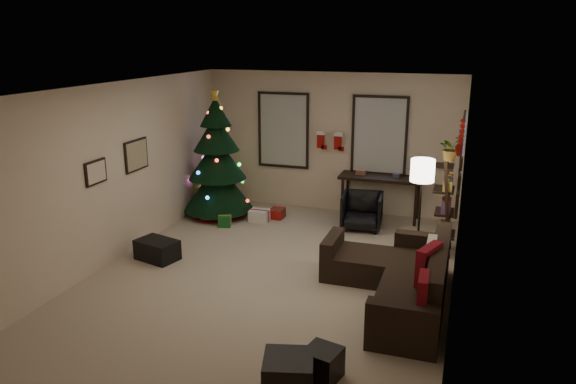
# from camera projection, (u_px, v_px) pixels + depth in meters

# --- Properties ---
(floor) EXTENTS (7.00, 7.00, 0.00)m
(floor) POSITION_uv_depth(u_px,v_px,m) (268.00, 280.00, 7.81)
(floor) COLOR #B9A58C
(floor) RESTS_ON ground
(ceiling) EXTENTS (7.00, 7.00, 0.00)m
(ceiling) POSITION_uv_depth(u_px,v_px,m) (266.00, 88.00, 7.07)
(ceiling) COLOR white
(ceiling) RESTS_ON floor
(wall_back) EXTENTS (5.00, 0.00, 5.00)m
(wall_back) POSITION_uv_depth(u_px,v_px,m) (330.00, 143.00, 10.63)
(wall_back) COLOR beige
(wall_back) RESTS_ON floor
(wall_front) EXTENTS (5.00, 0.00, 5.00)m
(wall_front) POSITION_uv_depth(u_px,v_px,m) (109.00, 304.00, 4.25)
(wall_front) COLOR beige
(wall_front) RESTS_ON floor
(wall_left) EXTENTS (0.00, 7.00, 7.00)m
(wall_left) POSITION_uv_depth(u_px,v_px,m) (111.00, 175.00, 8.20)
(wall_left) COLOR beige
(wall_left) RESTS_ON floor
(wall_right) EXTENTS (0.00, 7.00, 7.00)m
(wall_right) POSITION_uv_depth(u_px,v_px,m) (459.00, 206.00, 6.68)
(wall_right) COLOR beige
(wall_right) RESTS_ON floor
(window_back_left) EXTENTS (1.05, 0.06, 1.50)m
(window_back_left) POSITION_uv_depth(u_px,v_px,m) (284.00, 130.00, 10.84)
(window_back_left) COLOR #728CB2
(window_back_left) RESTS_ON wall_back
(window_back_right) EXTENTS (1.05, 0.06, 1.50)m
(window_back_right) POSITION_uv_depth(u_px,v_px,m) (379.00, 135.00, 10.26)
(window_back_right) COLOR #728CB2
(window_back_right) RESTS_ON wall_back
(window_right_wall) EXTENTS (0.06, 0.90, 1.30)m
(window_right_wall) POSITION_uv_depth(u_px,v_px,m) (463.00, 153.00, 8.98)
(window_right_wall) COLOR #728CB2
(window_right_wall) RESTS_ON wall_right
(christmas_tree) EXTENTS (1.33, 1.33, 2.48)m
(christmas_tree) POSITION_uv_depth(u_px,v_px,m) (217.00, 163.00, 10.37)
(christmas_tree) COLOR black
(christmas_tree) RESTS_ON floor
(presents) EXTENTS (1.50, 1.01, 0.28)m
(presents) POSITION_uv_depth(u_px,v_px,m) (238.00, 213.00, 10.37)
(presents) COLOR silver
(presents) RESTS_ON floor
(sofa) EXTENTS (1.71, 2.50, 0.83)m
(sofa) POSITION_uv_depth(u_px,v_px,m) (402.00, 280.00, 7.19)
(sofa) COLOR black
(sofa) RESTS_ON floor
(pillow_red_a) EXTENTS (0.12, 0.40, 0.40)m
(pillow_red_a) POSITION_uv_depth(u_px,v_px,m) (423.00, 292.00, 6.02)
(pillow_red_a) COLOR maroon
(pillow_red_a) RESTS_ON sofa
(pillow_red_b) EXTENTS (0.30, 0.50, 0.49)m
(pillow_red_b) POSITION_uv_depth(u_px,v_px,m) (429.00, 265.00, 6.74)
(pillow_red_b) COLOR maroon
(pillow_red_b) RESTS_ON sofa
(pillow_cream) EXTENTS (0.12, 0.41, 0.41)m
(pillow_cream) POSITION_uv_depth(u_px,v_px,m) (431.00, 254.00, 7.09)
(pillow_cream) COLOR beige
(pillow_cream) RESTS_ON sofa
(ottoman_near) EXTENTS (0.57, 0.57, 0.45)m
(ottoman_near) POSITION_uv_depth(u_px,v_px,m) (288.00, 378.00, 5.20)
(ottoman_near) COLOR black
(ottoman_near) RESTS_ON floor
(ottoman_far) EXTENTS (0.42, 0.42, 0.33)m
(ottoman_far) POSITION_uv_depth(u_px,v_px,m) (322.00, 364.00, 5.54)
(ottoman_far) COLOR black
(ottoman_far) RESTS_ON floor
(desk) EXTENTS (1.54, 0.55, 0.83)m
(desk) POSITION_uv_depth(u_px,v_px,m) (381.00, 181.00, 10.23)
(desk) COLOR black
(desk) RESTS_ON floor
(desk_chair) EXTENTS (0.70, 0.66, 0.66)m
(desk_chair) POSITION_uv_depth(u_px,v_px,m) (362.00, 211.00, 9.81)
(desk_chair) COLOR black
(desk_chair) RESTS_ON floor
(bookshelf) EXTENTS (0.30, 0.49, 1.64)m
(bookshelf) POSITION_uv_depth(u_px,v_px,m) (446.00, 205.00, 8.57)
(bookshelf) COLOR black
(bookshelf) RESTS_ON floor
(potted_plant) EXTENTS (0.58, 0.58, 0.49)m
(potted_plant) POSITION_uv_depth(u_px,v_px,m) (451.00, 144.00, 8.08)
(potted_plant) COLOR #4C4C4C
(potted_plant) RESTS_ON bookshelf
(floor_lamp) EXTENTS (0.35, 0.35, 1.64)m
(floor_lamp) POSITION_uv_depth(u_px,v_px,m) (422.00, 178.00, 7.94)
(floor_lamp) COLOR black
(floor_lamp) RESTS_ON floor
(art_map) EXTENTS (0.04, 0.60, 0.50)m
(art_map) POSITION_uv_depth(u_px,v_px,m) (136.00, 155.00, 8.75)
(art_map) COLOR black
(art_map) RESTS_ON wall_left
(art_abstract) EXTENTS (0.04, 0.45, 0.35)m
(art_abstract) POSITION_uv_depth(u_px,v_px,m) (96.00, 172.00, 7.83)
(art_abstract) COLOR black
(art_abstract) RESTS_ON wall_left
(gallery) EXTENTS (0.03, 1.25, 0.54)m
(gallery) POSITION_uv_depth(u_px,v_px,m) (459.00, 190.00, 6.56)
(gallery) COLOR black
(gallery) RESTS_ON wall_right
(garland) EXTENTS (0.08, 1.90, 0.30)m
(garland) POSITION_uv_depth(u_px,v_px,m) (460.00, 141.00, 6.54)
(garland) COLOR #A5140C
(garland) RESTS_ON wall_right
(stocking_left) EXTENTS (0.20, 0.05, 0.36)m
(stocking_left) POSITION_uv_depth(u_px,v_px,m) (321.00, 139.00, 10.51)
(stocking_left) COLOR #990F0C
(stocking_left) RESTS_ON wall_back
(stocking_right) EXTENTS (0.20, 0.05, 0.36)m
(stocking_right) POSITION_uv_depth(u_px,v_px,m) (338.00, 141.00, 10.43)
(stocking_right) COLOR #990F0C
(stocking_right) RESTS_ON wall_back
(storage_bin) EXTENTS (0.71, 0.57, 0.31)m
(storage_bin) POSITION_uv_depth(u_px,v_px,m) (157.00, 250.00, 8.49)
(storage_bin) COLOR black
(storage_bin) RESTS_ON floor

